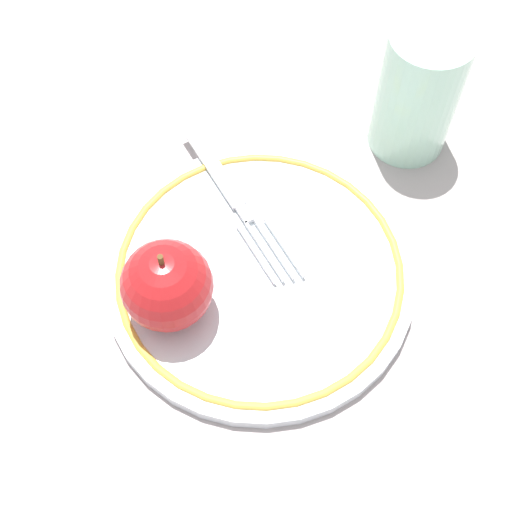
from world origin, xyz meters
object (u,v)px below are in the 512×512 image
Objects in this scene: plate at (256,274)px; fork at (232,194)px; drinking_glass at (418,92)px; apple_red_whole at (167,286)px.

fork is at bearing 92.44° from plate.
drinking_glass is at bearing 85.58° from fork.
apple_red_whole is (-0.07, -0.02, 0.04)m from plate.
drinking_glass is at bearing 33.27° from plate.
apple_red_whole reaches higher than plate.
drinking_glass is (0.16, 0.03, 0.04)m from fork.
apple_red_whole is at bearing -167.04° from plate.
plate is 1.40× the size of fork.
plate is 3.22× the size of apple_red_whole.
fork reaches higher than plate.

